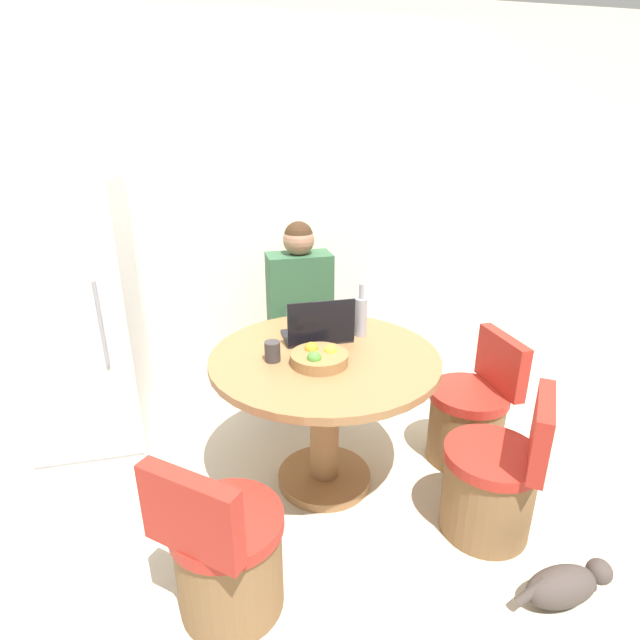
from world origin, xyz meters
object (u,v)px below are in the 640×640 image
object	(u,v)px
dining_table	(325,391)
cat	(565,585)
refrigerator	(79,318)
chair_right_side	(469,418)
bottle	(361,316)
fruit_bowl	(319,358)
chair_near_right_corner	(492,484)
laptop	(318,331)
chair_near_left_corner	(226,556)
person_seated	(298,312)

from	to	relation	value
dining_table	cat	xyz separation A→B (m)	(0.78, -0.97, -0.48)
refrigerator	cat	size ratio (longest dim) A/B	3.54
chair_right_side	bottle	world-z (taller)	bottle
fruit_bowl	refrigerator	bearing A→B (deg)	144.58
chair_right_side	chair_near_right_corner	size ratio (longest dim) A/B	1.00
dining_table	laptop	size ratio (longest dim) A/B	3.26
refrigerator	chair_near_left_corner	bearing A→B (deg)	-63.57
person_seated	laptop	bearing A→B (deg)	88.28
dining_table	chair_right_side	world-z (taller)	dining_table
chair_near_right_corner	refrigerator	bearing A→B (deg)	-85.99
chair_right_side	cat	size ratio (longest dim) A/B	1.70
refrigerator	laptop	distance (m)	1.44
chair_near_left_corner	dining_table	bearing A→B (deg)	-90.00
chair_near_left_corner	person_seated	size ratio (longest dim) A/B	0.58
laptop	dining_table	bearing A→B (deg)	86.85
chair_near_right_corner	person_seated	distance (m)	1.56
chair_right_side	chair_near_right_corner	distance (m)	0.57
fruit_bowl	cat	xyz separation A→B (m)	(0.83, -0.88, -0.72)
refrigerator	bottle	world-z (taller)	refrigerator
dining_table	chair_near_right_corner	distance (m)	0.92
chair_near_right_corner	bottle	distance (m)	1.06
fruit_bowl	cat	bearing A→B (deg)	-46.74
laptop	fruit_bowl	world-z (taller)	laptop
chair_near_right_corner	person_seated	xyz separation A→B (m)	(-0.66, 1.34, 0.45)
dining_table	person_seated	size ratio (longest dim) A/B	0.89
dining_table	bottle	distance (m)	0.45
dining_table	fruit_bowl	size ratio (longest dim) A/B	4.15
refrigerator	chair_right_side	world-z (taller)	refrigerator
dining_table	chair_near_right_corner	size ratio (longest dim) A/B	1.51
chair_right_side	person_seated	xyz separation A→B (m)	(-0.84, 0.80, 0.45)
bottle	cat	size ratio (longest dim) A/B	0.65
bottle	cat	xyz separation A→B (m)	(0.53, -1.17, -0.81)
refrigerator	chair_near_left_corner	size ratio (longest dim) A/B	2.08
refrigerator	fruit_bowl	distance (m)	1.52
laptop	cat	bearing A→B (deg)	123.64
fruit_bowl	chair_right_side	bearing A→B (deg)	6.14
person_seated	bottle	xyz separation A→B (m)	(0.22, -0.61, 0.18)
chair_near_right_corner	cat	world-z (taller)	chair_near_right_corner
chair_right_side	laptop	size ratio (longest dim) A/B	2.16
refrigerator	bottle	distance (m)	1.66
person_seated	cat	bearing A→B (deg)	112.88
person_seated	chair_near_left_corner	bearing A→B (deg)	67.75
person_seated	laptop	xyz separation A→B (m)	(-0.02, -0.62, 0.12)
bottle	laptop	bearing A→B (deg)	-176.65
refrigerator	dining_table	bearing A→B (deg)	-31.52
dining_table	chair_right_side	distance (m)	0.92
chair_near_right_corner	bottle	size ratio (longest dim) A/B	2.60
person_seated	dining_table	bearing A→B (deg)	87.96
chair_near_right_corner	fruit_bowl	bearing A→B (deg)	-83.17
person_seated	laptop	distance (m)	0.63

